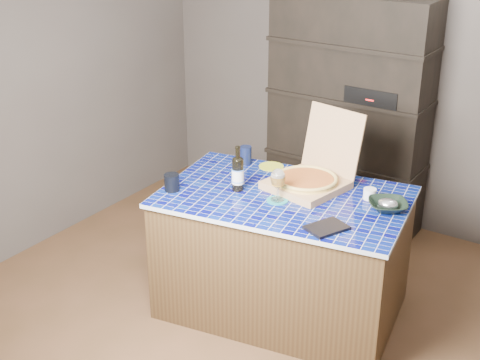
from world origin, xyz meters
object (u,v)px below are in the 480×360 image
Objects in this scene: wine_glass at (278,179)px; dvd_case at (327,228)px; pizza_box at (309,178)px; bowl at (388,206)px; kitchen_island at (283,253)px; mead_bottle at (238,173)px.

wine_glass is 0.45m from dvd_case.
wine_glass is at bearing -177.33° from dvd_case.
bowl is at bearing 8.02° from pizza_box.
bowl is at bearing 22.98° from wine_glass.
dvd_case is at bearing -114.24° from bowl.
dvd_case is (0.34, -0.43, -0.06)m from pizza_box.
kitchen_island is 8.03× the size of wine_glass.
dvd_case is (0.40, -0.16, -0.13)m from wine_glass.
mead_bottle reaches higher than bowl.
pizza_box is at bearing 177.03° from bowl.
mead_bottle is at bearing -171.10° from kitchen_island.
mead_bottle is 0.90m from bowl.
pizza_box is 0.44m from mead_bottle.
pizza_box is 0.53m from bowl.
wine_glass is (0.28, 0.00, 0.03)m from mead_bottle.
pizza_box reaches higher than dvd_case.
kitchen_island is 0.59m from mead_bottle.
mead_bottle reaches higher than wine_glass.
kitchen_island is 0.74m from bowl.
wine_glass is 0.65m from bowl.
pizza_box reaches higher than bowl.
mead_bottle is (-0.34, -0.28, 0.05)m from pizza_box.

